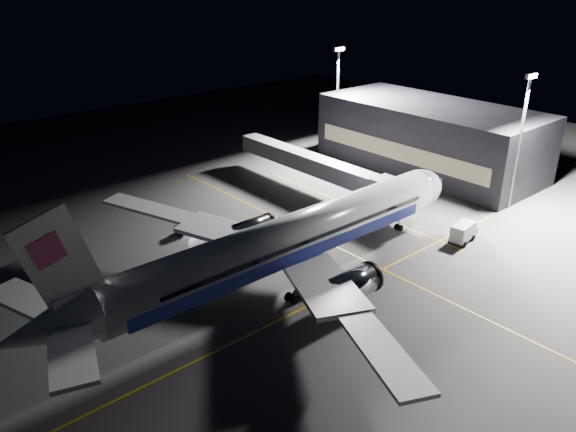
{
  "coord_description": "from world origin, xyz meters",
  "views": [
    {
      "loc": [
        -38.9,
        -44.5,
        34.38
      ],
      "look_at": [
        2.93,
        3.86,
        6.0
      ],
      "focal_mm": 35.0,
      "sensor_mm": 36.0,
      "label": 1
    }
  ],
  "objects_px": {
    "floodlight_mast_south": "(522,130)",
    "safety_cone_c": "(246,257)",
    "safety_cone_b": "(215,258)",
    "jet_bridge": "(319,166)",
    "service_truck": "(464,231)",
    "floodlight_mast_north": "(338,91)",
    "airliner": "(284,242)",
    "safety_cone_a": "(275,261)",
    "baggage_tug": "(184,228)"
  },
  "relations": [
    {
      "from": "jet_bridge",
      "to": "safety_cone_b",
      "type": "xyz_separation_m",
      "value": [
        -26.45,
        -8.39,
        -4.27
      ]
    },
    {
      "from": "baggage_tug",
      "to": "safety_cone_b",
      "type": "height_order",
      "value": "baggage_tug"
    },
    {
      "from": "safety_cone_b",
      "to": "safety_cone_c",
      "type": "xyz_separation_m",
      "value": [
        3.14,
        -2.47,
        0.01
      ]
    },
    {
      "from": "airliner",
      "to": "safety_cone_a",
      "type": "bearing_deg",
      "value": 63.69
    },
    {
      "from": "jet_bridge",
      "to": "floodlight_mast_south",
      "type": "relative_size",
      "value": 1.66
    },
    {
      "from": "safety_cone_a",
      "to": "floodlight_mast_north",
      "type": "bearing_deg",
      "value": 35.59
    },
    {
      "from": "floodlight_mast_south",
      "to": "service_truck",
      "type": "relative_size",
      "value": 3.81
    },
    {
      "from": "airliner",
      "to": "safety_cone_a",
      "type": "distance_m",
      "value": 6.62
    },
    {
      "from": "service_truck",
      "to": "jet_bridge",
      "type": "bearing_deg",
      "value": 86.77
    },
    {
      "from": "airliner",
      "to": "floodlight_mast_south",
      "type": "bearing_deg",
      "value": -8.33
    },
    {
      "from": "jet_bridge",
      "to": "baggage_tug",
      "type": "distance_m",
      "value": 25.56
    },
    {
      "from": "safety_cone_b",
      "to": "safety_cone_c",
      "type": "bearing_deg",
      "value": -38.18
    },
    {
      "from": "floodlight_mast_north",
      "to": "service_truck",
      "type": "relative_size",
      "value": 3.81
    },
    {
      "from": "safety_cone_a",
      "to": "jet_bridge",
      "type": "bearing_deg",
      "value": 33.67
    },
    {
      "from": "jet_bridge",
      "to": "service_truck",
      "type": "distance_m",
      "value": 26.32
    },
    {
      "from": "service_truck",
      "to": "floodlight_mast_north",
      "type": "bearing_deg",
      "value": 59.99
    },
    {
      "from": "jet_bridge",
      "to": "floodlight_mast_south",
      "type": "distance_m",
      "value": 31.05
    },
    {
      "from": "safety_cone_b",
      "to": "floodlight_mast_north",
      "type": "bearing_deg",
      "value": 26.67
    },
    {
      "from": "floodlight_mast_south",
      "to": "floodlight_mast_north",
      "type": "bearing_deg",
      "value": 90.0
    },
    {
      "from": "floodlight_mast_north",
      "to": "baggage_tug",
      "type": "height_order",
      "value": "floodlight_mast_north"
    },
    {
      "from": "airliner",
      "to": "safety_cone_a",
      "type": "relative_size",
      "value": 113.46
    },
    {
      "from": "service_truck",
      "to": "safety_cone_a",
      "type": "distance_m",
      "value": 26.55
    },
    {
      "from": "jet_bridge",
      "to": "safety_cone_c",
      "type": "relative_size",
      "value": 54.04
    },
    {
      "from": "safety_cone_c",
      "to": "safety_cone_b",
      "type": "bearing_deg",
      "value": 141.82
    },
    {
      "from": "service_truck",
      "to": "safety_cone_a",
      "type": "height_order",
      "value": "service_truck"
    },
    {
      "from": "safety_cone_c",
      "to": "service_truck",
      "type": "bearing_deg",
      "value": -30.3
    },
    {
      "from": "jet_bridge",
      "to": "floodlight_mast_south",
      "type": "bearing_deg",
      "value": -53.21
    },
    {
      "from": "airliner",
      "to": "safety_cone_c",
      "type": "xyz_separation_m",
      "value": [
        -0.23,
        7.19,
        -4.85
      ]
    },
    {
      "from": "baggage_tug",
      "to": "floodlight_mast_south",
      "type": "bearing_deg",
      "value": -27.57
    },
    {
      "from": "airliner",
      "to": "baggage_tug",
      "type": "relative_size",
      "value": 26.37
    },
    {
      "from": "floodlight_mast_north",
      "to": "floodlight_mast_south",
      "type": "xyz_separation_m",
      "value": [
        0.0,
        -38.0,
        0.0
      ]
    },
    {
      "from": "airliner",
      "to": "safety_cone_a",
      "type": "height_order",
      "value": "airliner"
    },
    {
      "from": "airliner",
      "to": "baggage_tug",
      "type": "xyz_separation_m",
      "value": [
        -2.17,
        19.24,
        -4.41
      ]
    },
    {
      "from": "airliner",
      "to": "baggage_tug",
      "type": "height_order",
      "value": "airliner"
    },
    {
      "from": "safety_cone_b",
      "to": "baggage_tug",
      "type": "bearing_deg",
      "value": 82.8
    },
    {
      "from": "floodlight_mast_south",
      "to": "safety_cone_b",
      "type": "height_order",
      "value": "floodlight_mast_south"
    },
    {
      "from": "jet_bridge",
      "to": "airliner",
      "type": "bearing_deg",
      "value": -141.96
    },
    {
      "from": "baggage_tug",
      "to": "safety_cone_c",
      "type": "bearing_deg",
      "value": -78.17
    },
    {
      "from": "safety_cone_c",
      "to": "floodlight_mast_north",
      "type": "bearing_deg",
      "value": 30.97
    },
    {
      "from": "safety_cone_c",
      "to": "jet_bridge",
      "type": "bearing_deg",
      "value": 24.99
    },
    {
      "from": "floodlight_mast_south",
      "to": "safety_cone_c",
      "type": "bearing_deg",
      "value": 162.28
    },
    {
      "from": "floodlight_mast_north",
      "to": "safety_cone_b",
      "type": "height_order",
      "value": "floodlight_mast_north"
    },
    {
      "from": "airliner",
      "to": "floodlight_mast_north",
      "type": "xyz_separation_m",
      "value": [
        41.08,
        31.99,
        7.21
      ]
    },
    {
      "from": "jet_bridge",
      "to": "service_truck",
      "type": "height_order",
      "value": "jet_bridge"
    },
    {
      "from": "baggage_tug",
      "to": "safety_cone_b",
      "type": "bearing_deg",
      "value": -94.49
    },
    {
      "from": "airliner",
      "to": "floodlight_mast_south",
      "type": "xyz_separation_m",
      "value": [
        41.08,
        -6.01,
        7.21
      ]
    },
    {
      "from": "baggage_tug",
      "to": "safety_cone_c",
      "type": "xyz_separation_m",
      "value": [
        1.93,
        -12.05,
        -0.44
      ]
    },
    {
      "from": "floodlight_mast_south",
      "to": "safety_cone_b",
      "type": "relative_size",
      "value": 33.24
    },
    {
      "from": "airliner",
      "to": "floodlight_mast_south",
      "type": "distance_m",
      "value": 42.13
    },
    {
      "from": "floodlight_mast_north",
      "to": "safety_cone_c",
      "type": "bearing_deg",
      "value": -149.03
    }
  ]
}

